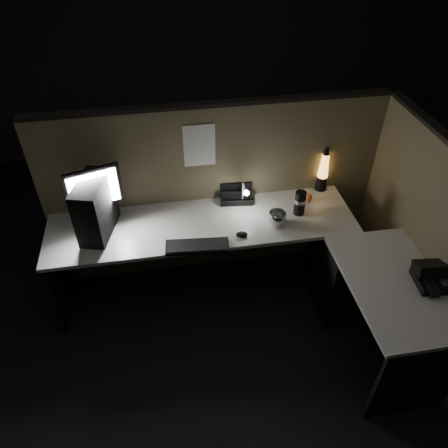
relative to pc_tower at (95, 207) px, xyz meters
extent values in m
plane|color=black|center=(0.90, -0.64, -0.94)|extent=(6.00, 6.00, 0.00)
plane|color=#282623|center=(0.90, 2.36, 0.41)|extent=(6.00, 0.00, 6.00)
cube|color=brown|center=(0.90, 0.29, -0.19)|extent=(2.66, 0.06, 1.50)
cube|color=brown|center=(2.23, -0.54, -0.19)|extent=(0.06, 1.66, 1.50)
cube|color=beige|center=(0.75, -0.04, -0.23)|extent=(2.30, 0.60, 0.03)
cube|color=beige|center=(1.90, -0.84, -0.23)|extent=(0.60, 1.00, 0.03)
cube|color=black|center=(-0.38, -0.04, -0.59)|extent=(0.03, 0.55, 0.70)
cube|color=black|center=(1.90, -1.32, -0.59)|extent=(0.55, 0.03, 0.70)
cube|color=black|center=(1.62, -0.34, -0.59)|extent=(0.03, 0.55, 0.70)
cube|color=black|center=(0.00, 0.00, 0.00)|extent=(0.28, 0.44, 0.43)
cylinder|color=black|center=(0.01, 0.05, -0.21)|extent=(0.16, 0.16, 0.01)
cube|color=black|center=(0.01, 0.07, -0.11)|extent=(0.05, 0.05, 0.18)
cube|color=black|center=(0.01, 0.06, 0.12)|extent=(0.37, 0.14, 0.31)
cube|color=white|center=(0.01, 0.04, 0.12)|extent=(0.32, 0.10, 0.26)
cube|color=black|center=(0.67, -0.30, -0.20)|extent=(0.45, 0.19, 0.02)
ellipsoid|color=black|center=(1.01, -0.23, -0.20)|extent=(0.09, 0.07, 0.03)
cube|color=white|center=(1.09, 0.14, -0.20)|extent=(0.04, 0.05, 0.03)
cylinder|color=white|center=(1.09, 0.14, -0.10)|extent=(0.01, 0.01, 0.17)
cylinder|color=white|center=(1.09, 0.08, -0.01)|extent=(0.01, 0.12, 0.01)
sphere|color=white|center=(1.09, 0.01, -0.02)|extent=(0.04, 0.04, 0.04)
cube|color=black|center=(1.05, 0.23, -0.19)|extent=(0.28, 0.25, 0.05)
cube|color=black|center=(1.05, 0.19, -0.15)|extent=(0.25, 0.05, 0.09)
cube|color=black|center=(1.05, 0.30, -0.11)|extent=(0.25, 0.05, 0.17)
cone|color=black|center=(1.76, 0.24, -0.15)|extent=(0.10, 0.10, 0.12)
cone|color=#FFA743|center=(1.76, 0.24, 0.01)|extent=(0.08, 0.08, 0.20)
sphere|color=#906914|center=(1.76, 0.24, -0.06)|extent=(0.04, 0.04, 0.04)
sphere|color=#906914|center=(1.76, 0.24, 0.02)|extent=(0.03, 0.03, 0.03)
cone|color=black|center=(1.76, 0.24, 0.14)|extent=(0.05, 0.05, 0.06)
cylinder|color=black|center=(1.49, -0.05, -0.12)|extent=(0.09, 0.09, 0.20)
imported|color=#BCBBC3|center=(1.29, -0.15, -0.16)|extent=(0.17, 0.17, 0.11)
sphere|color=orange|center=(1.61, 0.09, -0.17)|extent=(0.05, 0.05, 0.05)
cube|color=white|center=(0.78, 0.25, 0.27)|extent=(0.23, 0.00, 0.33)
cube|color=black|center=(2.14, -0.89, -0.19)|extent=(0.27, 0.24, 0.05)
cube|color=black|center=(2.14, -0.84, -0.12)|extent=(0.26, 0.18, 0.12)
cube|color=black|center=(2.06, -0.94, -0.15)|extent=(0.07, 0.19, 0.04)
cube|color=#3F3F42|center=(2.19, -0.92, -0.16)|extent=(0.12, 0.12, 0.00)
camera|label=1|loc=(0.49, -2.54, 1.88)|focal=35.00mm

